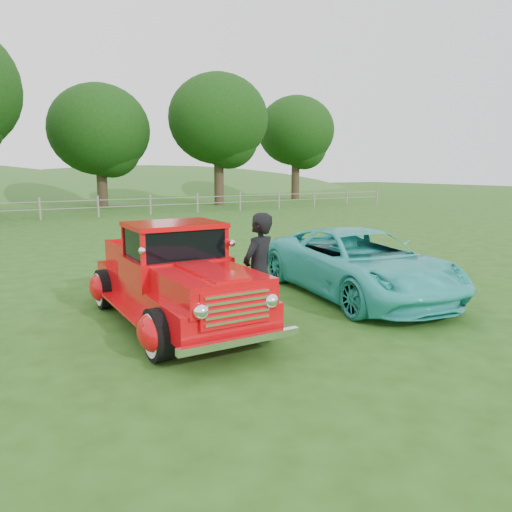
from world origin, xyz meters
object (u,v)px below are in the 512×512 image
red_pickup (174,279)px  tree_near_east (99,130)px  tree_far_east (296,131)px  teal_sedan (359,263)px  man (259,272)px  tree_mid_east (218,119)px

red_pickup → tree_near_east: bearing=79.3°
red_pickup → tree_far_east: bearing=52.2°
tree_near_east → teal_sedan: tree_near_east is taller
tree_far_east → man: (-21.49, -29.35, -4.88)m
tree_near_east → teal_sedan: 27.93m
tree_near_east → man: bearing=-99.0°
tree_near_east → tree_far_east: bearing=3.4°
red_pickup → man: size_ratio=2.54×
tree_near_east → tree_mid_east: tree_mid_east is taller
tree_mid_east → teal_sedan: size_ratio=1.87×
tree_mid_east → tree_far_east: (9.00, 3.00, -0.31)m
tree_mid_east → man: tree_mid_east is taller
tree_mid_east → teal_sedan: tree_mid_east is taller
teal_sedan → man: 3.11m
tree_mid_east → tree_near_east: bearing=166.0°
tree_far_east → red_pickup: tree_far_east is taller
tree_mid_east → teal_sedan: 27.77m
tree_far_east → teal_sedan: (-18.50, -28.51, -5.16)m
tree_far_east → tree_mid_east: bearing=-161.6°
tree_near_east → red_pickup: (-5.57, -27.31, -4.45)m
red_pickup → teal_sedan: (4.07, -0.20, -0.09)m
tree_far_east → teal_sedan: 34.38m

